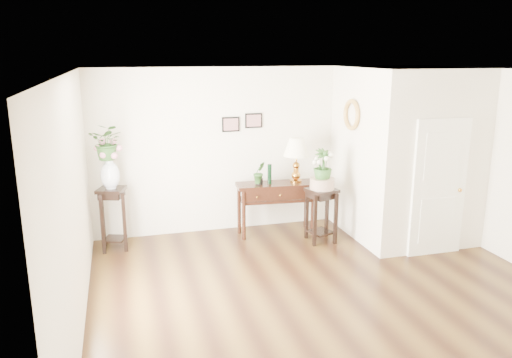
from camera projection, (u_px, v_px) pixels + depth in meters
name	position (u px, v px, depth m)	size (l,w,h in m)	color
floor	(328.00, 293.00, 6.47)	(6.00, 5.50, 0.02)	#493113
ceiling	(336.00, 72.00, 5.78)	(6.00, 5.50, 0.02)	white
wall_back	(267.00, 149.00, 8.69)	(6.00, 0.02, 2.80)	white
wall_front	(490.00, 286.00, 3.56)	(6.00, 0.02, 2.80)	white
wall_left	(74.00, 208.00, 5.34)	(0.02, 5.50, 2.80)	white
partition	(404.00, 153.00, 8.33)	(1.80, 1.95, 2.80)	white
door	(439.00, 188.00, 7.48)	(0.90, 0.05, 2.10)	white
art_print_left	(231.00, 124.00, 8.39)	(0.30, 0.02, 0.25)	black
art_print_right	(254.00, 121.00, 8.49)	(0.30, 0.02, 0.25)	black
wall_ornament	(351.00, 115.00, 8.04)	(0.51, 0.51, 0.07)	gold
console_table	(276.00, 208.00, 8.50)	(1.34, 0.45, 0.89)	black
table_lamp	(296.00, 162.00, 8.40)	(0.44, 0.44, 0.76)	#AE7424
green_vase	(270.00, 174.00, 8.32)	(0.07, 0.07, 0.33)	black
potted_plant	(259.00, 174.00, 8.27)	(0.20, 0.16, 0.37)	#28531F
plant_stand_a	(113.00, 219.00, 7.80)	(0.39, 0.39, 1.00)	black
porcelain_vase	(110.00, 174.00, 7.63)	(0.29, 0.29, 0.50)	white
lily_arrangement	(108.00, 145.00, 7.51)	(0.50, 0.43, 0.55)	#28531F
plant_stand_b	(321.00, 215.00, 8.14)	(0.42, 0.42, 0.89)	black
ceramic_bowl	(322.00, 184.00, 8.01)	(0.39, 0.39, 0.17)	#C6A88C
narcissus	(323.00, 165.00, 7.94)	(0.30, 0.30, 0.53)	#28531F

